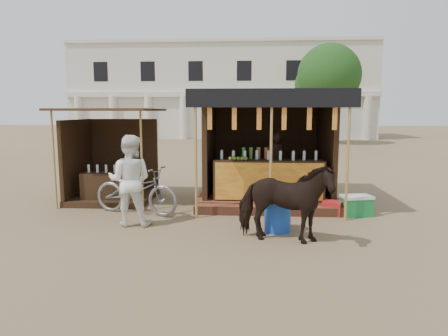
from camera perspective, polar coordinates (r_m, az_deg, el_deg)
ground at (r=7.28m, az=-0.85°, el=-10.40°), size 120.00×120.00×0.00m
main_stall at (r=10.33m, az=6.24°, el=0.89°), size 3.60×3.61×2.78m
secondary_stall at (r=10.88m, az=-16.29°, el=0.07°), size 2.40×2.40×2.38m
cow at (r=7.10m, az=8.61°, el=-4.92°), size 1.82×1.09×1.44m
motorbike at (r=9.24m, az=-12.46°, el=-3.11°), size 2.19×1.26×1.09m
bystander at (r=8.29m, az=-13.30°, el=-1.75°), size 0.90×0.71×1.85m
blue_barrel at (r=7.83m, az=7.64°, el=-6.63°), size 0.67×0.67×0.65m
red_crate at (r=9.32m, az=15.25°, el=-5.54°), size 0.52×0.49×0.31m
cooler at (r=9.40m, az=18.38°, el=-5.10°), size 0.72×0.57×0.46m
background_building at (r=36.95m, az=-0.19°, el=10.68°), size 26.00×7.45×8.18m
tree at (r=29.59m, az=14.34°, el=12.35°), size 4.50×4.40×7.00m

